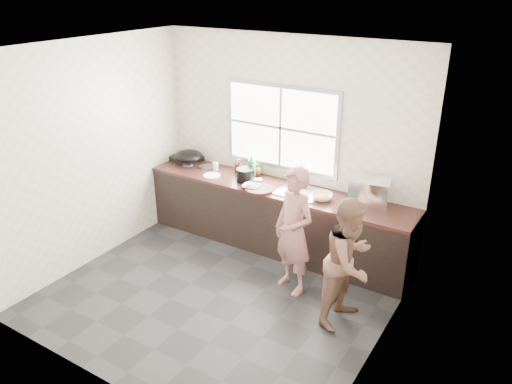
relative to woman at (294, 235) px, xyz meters
The scene contains 30 objects.
floor 1.10m from the woman, 139.76° to the right, with size 3.60×3.20×0.01m, color #272729.
ceiling 2.18m from the woman, 139.76° to the right, with size 3.60×3.20×0.01m, color silver.
wall_back 1.40m from the woman, 121.66° to the left, with size 3.60×0.01×2.70m, color beige.
wall_left 2.60m from the woman, 167.37° to the right, with size 0.01×3.20×2.70m, color beige.
wall_right 1.44m from the woman, 25.48° to the right, with size 0.01×3.20×2.70m, color beige.
wall_front 2.35m from the woman, 106.79° to the right, with size 3.60×0.01×2.70m, color beige.
cabinet 1.02m from the woman, 131.32° to the left, with size 3.60×0.62×0.82m, color black.
countertop 1.00m from the woman, 131.32° to the left, with size 3.60×0.64×0.04m, color #391C17.
sink 0.82m from the woman, 112.10° to the left, with size 0.55×0.45×0.02m, color silver.
faucet 1.04m from the woman, 107.72° to the left, with size 0.02×0.02×0.30m, color silver.
window_frame 1.54m from the woman, 125.82° to the left, with size 1.60×0.05×1.10m, color #9EA0A5.
window_glazing 1.53m from the woman, 126.48° to the left, with size 1.50×0.01×1.00m, color white.
woman is the anchor object (origin of this frame).
person_side 0.76m from the woman, 14.41° to the right, with size 0.67×0.52×1.37m, color brown.
cutting_board 0.95m from the woman, 145.32° to the left, with size 0.36×0.36×0.04m, color black.
cleaver 1.22m from the woman, 143.32° to the left, with size 0.21×0.10×0.01m, color silver.
bowl_mince 1.05m from the woman, 149.17° to the left, with size 0.21×0.21×0.05m, color silver.
bowl_crabs 0.72m from the woman, 89.05° to the left, with size 0.20×0.20×0.06m, color silver.
bowl_held 0.62m from the woman, 109.87° to the left, with size 0.21×0.21×0.07m, color white.
black_pot 1.32m from the woman, 147.05° to the left, with size 0.23×0.23×0.17m, color black.
plate_food 1.68m from the woman, 158.83° to the left, with size 0.23×0.23×0.02m, color white.
bottle_green 1.45m from the woman, 141.27° to the left, with size 0.12×0.12×0.32m, color #2D8A30.
bottle_brown_tall 1.61m from the woman, 145.59° to the left, with size 0.08×0.08×0.18m, color #3E160F.
bottle_brown_short 1.44m from the woman, 138.03° to the left, with size 0.12×0.12×0.15m, color #4C3113.
glass_jar 1.86m from the woman, 153.54° to the left, with size 0.08×0.08×0.11m, color silver.
burner 2.48m from the woman, 157.32° to the left, with size 0.45×0.45×0.07m, color black.
wok 2.24m from the woman, 159.55° to the left, with size 0.40×0.40×0.15m, color black.
dish_rack 1.03m from the woman, 55.92° to the left, with size 0.44×0.31×0.33m, color white.
pot_lid_left 2.30m from the woman, 159.22° to the left, with size 0.22×0.22×0.01m, color #ABACB2.
pot_lid_right 2.02m from the woman, 155.12° to the left, with size 0.23×0.23×0.01m, color #A3A6AA.
Camera 1 is at (2.85, -3.78, 3.33)m, focal length 35.00 mm.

